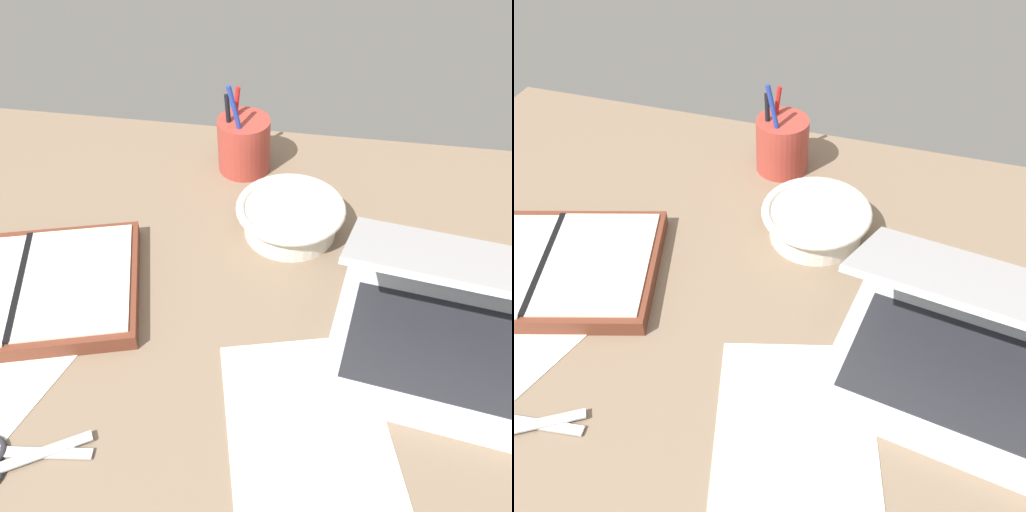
% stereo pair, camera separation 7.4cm
% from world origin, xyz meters
% --- Properties ---
extents(desk_top, '(1.40, 1.00, 0.02)m').
position_xyz_m(desk_top, '(0.00, 0.00, 0.01)').
color(desk_top, '#75604C').
rests_on(desk_top, ground).
extents(laptop, '(0.39, 0.31, 0.17)m').
position_xyz_m(laptop, '(0.26, 0.03, 0.07)').
color(laptop, silver).
rests_on(laptop, desk_top).
extents(bowl, '(0.17, 0.17, 0.05)m').
position_xyz_m(bowl, '(-0.00, 0.22, 0.05)').
color(bowl, silver).
rests_on(bowl, desk_top).
extents(pen_cup, '(0.09, 0.09, 0.17)m').
position_xyz_m(pen_cup, '(-0.10, 0.37, 0.07)').
color(pen_cup, '#9E382D').
rests_on(pen_cup, desk_top).
extents(planner, '(0.36, 0.30, 0.03)m').
position_xyz_m(planner, '(-0.35, 0.03, 0.03)').
color(planner, brown).
rests_on(planner, desk_top).
extents(paper_sheet_front, '(0.25, 0.32, 0.00)m').
position_xyz_m(paper_sheet_front, '(0.06, -0.13, 0.02)').
color(paper_sheet_front, silver).
rests_on(paper_sheet_front, desk_top).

